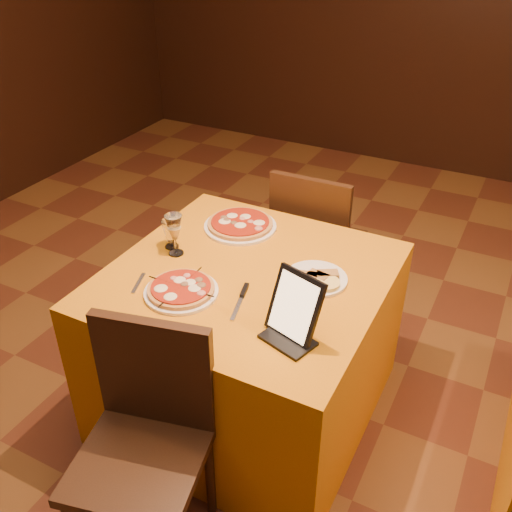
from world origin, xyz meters
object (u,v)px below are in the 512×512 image
at_px(pizza_near, 181,290).
at_px(tablet, 295,306).
at_px(chair_main_far, 320,242).
at_px(wine_glass, 175,235).
at_px(main_table, 248,343).
at_px(chair_main_near, 139,462).
at_px(pizza_far, 240,225).
at_px(water_glass, 171,234).

bearing_deg(pizza_near, tablet, -2.02).
distance_m(chair_main_far, wine_glass, 0.99).
distance_m(main_table, chair_main_near, 0.78).
xyz_separation_m(chair_main_far, wine_glass, (-0.35, -0.84, 0.39)).
relative_size(main_table, pizza_far, 3.26).
bearing_deg(water_glass, tablet, -22.03).
bearing_deg(water_glass, chair_main_near, -64.14).
height_order(chair_main_far, tablet, tablet).
relative_size(pizza_far, water_glass, 2.60).
xyz_separation_m(pizza_far, water_glass, (-0.19, -0.29, 0.05)).
distance_m(chair_main_near, chair_main_far, 1.62).
distance_m(pizza_near, tablet, 0.50).
relative_size(chair_main_near, pizza_far, 2.70).
distance_m(chair_main_near, wine_glass, 0.93).
distance_m(water_glass, tablet, 0.77).
height_order(chair_main_near, water_glass, chair_main_near).
height_order(main_table, pizza_near, pizza_near).
bearing_deg(tablet, pizza_near, -164.70).
distance_m(pizza_near, pizza_far, 0.56).
relative_size(pizza_near, pizza_far, 0.86).
bearing_deg(water_glass, pizza_near, -49.79).
height_order(pizza_near, wine_glass, wine_glass).
bearing_deg(chair_main_far, chair_main_near, 89.01).
distance_m(pizza_far, water_glass, 0.35).
relative_size(pizza_far, tablet, 1.38).
bearing_deg(chair_main_far, water_glass, 63.00).
xyz_separation_m(chair_main_near, water_glass, (-0.39, 0.81, 0.36)).
bearing_deg(pizza_far, chair_main_near, -79.28).
bearing_deg(pizza_near, water_glass, 130.21).
xyz_separation_m(chair_main_near, pizza_far, (-0.21, 1.10, 0.31)).
bearing_deg(pizza_near, wine_glass, 127.83).
relative_size(chair_main_near, tablet, 3.73).
distance_m(chair_main_near, tablet, 0.74).
distance_m(main_table, water_glass, 0.59).
height_order(chair_main_far, wine_glass, wine_glass).
height_order(main_table, pizza_far, pizza_far).
height_order(chair_main_near, chair_main_far, same).
bearing_deg(pizza_far, main_table, -56.97).
bearing_deg(tablet, chair_main_far, 123.72).
bearing_deg(main_table, pizza_far, 123.03).
bearing_deg(chair_main_near, chair_main_far, 77.10).
bearing_deg(chair_main_far, wine_glass, 66.79).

